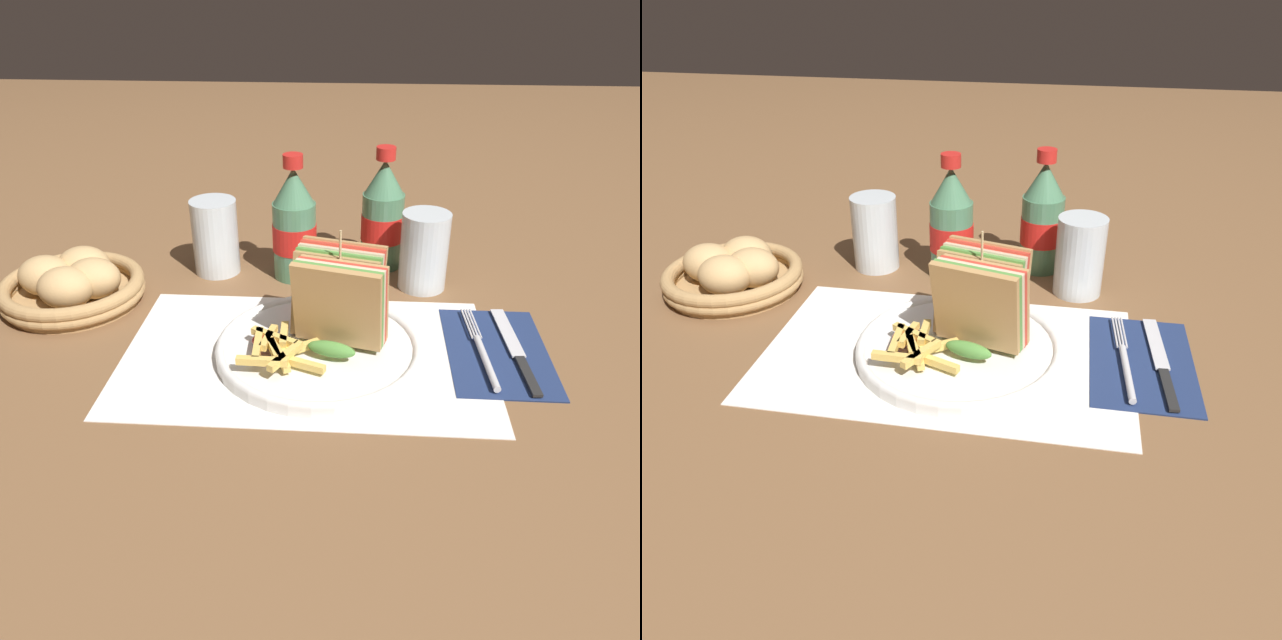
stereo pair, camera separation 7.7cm
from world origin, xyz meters
The scene contains 14 objects.
ground_plane centered at (0.00, 0.00, 0.00)m, with size 4.00×4.00×0.00m, color brown.
placemat centered at (0.00, 0.02, 0.00)m, with size 0.47×0.30×0.00m.
plate_main centered at (0.02, 0.03, 0.01)m, with size 0.27×0.27×0.02m.
club_sandwich centered at (0.04, 0.05, 0.07)m, with size 0.13×0.13×0.15m.
fries_pile centered at (-0.03, -0.01, 0.03)m, with size 0.11×0.10×0.02m.
ketchup_blob centered at (-0.05, 0.01, 0.03)m, with size 0.04×0.03×0.01m.
napkin centered at (0.25, 0.05, 0.00)m, with size 0.13×0.21×0.00m.
fork centered at (0.23, 0.03, 0.01)m, with size 0.02×0.19×0.01m.
knife centered at (0.27, 0.05, 0.01)m, with size 0.03×0.20×0.00m.
coke_bottle_near centered at (-0.04, 0.25, 0.08)m, with size 0.07×0.07×0.20m.
coke_bottle_far centered at (0.10, 0.30, 0.08)m, with size 0.07×0.07×0.20m.
glass_near centered at (0.16, 0.23, 0.05)m, with size 0.07×0.07×0.12m.
glass_far centered at (-0.17, 0.26, 0.05)m, with size 0.07×0.07×0.12m.
bread_basket centered at (-0.36, 0.15, 0.03)m, with size 0.21×0.21×0.07m.
Camera 1 is at (0.06, -0.65, 0.45)m, focal length 35.00 mm.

